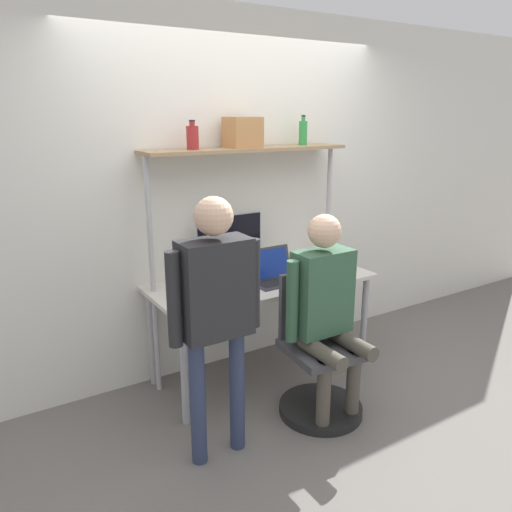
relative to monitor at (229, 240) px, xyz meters
name	(u,v)px	position (x,y,z in m)	size (l,w,h in m)	color
ground_plane	(289,394)	(0.16, -0.58, -1.04)	(12.00, 12.00, 0.00)	slate
wall_back	(236,195)	(0.16, 0.17, 0.31)	(8.00, 0.06, 2.70)	silver
desk	(262,290)	(0.16, -0.21, -0.36)	(1.67, 0.71, 0.77)	beige
shelf_unit	(248,181)	(0.16, -0.01, 0.43)	(1.58, 0.30, 1.72)	#997A56
monitor	(229,240)	(0.00, 0.00, 0.00)	(0.55, 0.18, 0.48)	#B7B7BC
laptop	(273,272)	(0.21, -0.28, -0.21)	(0.35, 0.25, 0.24)	#333338
cell_phone	(307,278)	(0.45, -0.37, -0.27)	(0.07, 0.15, 0.01)	silver
office_chair	(318,371)	(0.21, -0.84, -0.75)	(0.56, 0.56, 0.95)	black
person_seated	(326,302)	(0.20, -0.89, -0.23)	(0.54, 0.46, 1.36)	#4C473D
person_standing	(216,300)	(-0.58, -0.89, -0.07)	(0.56, 0.21, 1.55)	#2D3856
bottle_green	(303,132)	(0.65, -0.01, 0.77)	(0.06, 0.06, 0.22)	#2D8C3F
bottle_red	(193,137)	(-0.28, -0.01, 0.76)	(0.08, 0.08, 0.19)	maroon
storage_box	(243,132)	(0.11, -0.01, 0.78)	(0.23, 0.21, 0.21)	#B27A47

